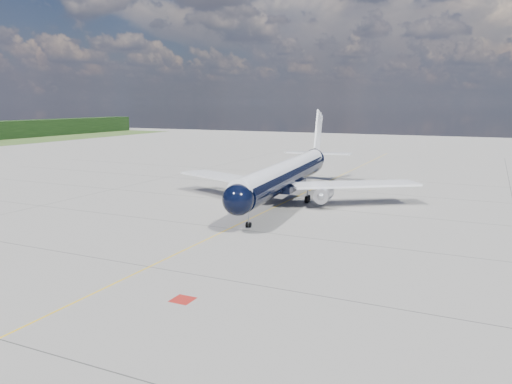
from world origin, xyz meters
TOP-DOWN VIEW (x-y plane):
  - ground at (0.00, 30.00)m, footprint 320.00×320.00m
  - taxiway_centerline at (0.00, 25.00)m, footprint 0.16×160.00m
  - red_marking at (6.80, -10.00)m, footprint 1.60×1.60m
  - main_airliner at (0.10, 27.72)m, footprint 37.02×45.27m

SIDE VIEW (x-z plane):
  - ground at x=0.00m, z-range 0.00..0.00m
  - taxiway_centerline at x=0.00m, z-range 0.00..0.01m
  - red_marking at x=6.80m, z-range 0.00..0.01m
  - main_airliner at x=0.10m, z-range -2.48..10.60m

